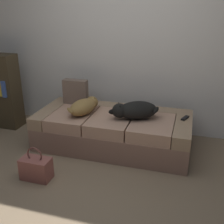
{
  "coord_description": "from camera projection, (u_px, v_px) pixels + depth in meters",
  "views": [
    {
      "loc": [
        0.9,
        -1.99,
        1.76
      ],
      "look_at": [
        0.0,
        1.08,
        0.5
      ],
      "focal_mm": 44.0,
      "sensor_mm": 36.0,
      "label": 1
    }
  ],
  "objects": [
    {
      "name": "couch",
      "position": [
        113.0,
        130.0,
        3.59
      ],
      "size": [
        1.96,
        0.91,
        0.45
      ],
      "color": "#8C6757",
      "rests_on": "ground"
    },
    {
      "name": "back_wall",
      "position": [
        127.0,
        32.0,
        3.75
      ],
      "size": [
        6.4,
        0.1,
        2.8
      ],
      "primitive_type": "cube",
      "color": "silver",
      "rests_on": "ground"
    },
    {
      "name": "bookshelf",
      "position": [
        0.0,
        91.0,
        4.09
      ],
      "size": [
        0.56,
        0.3,
        1.1
      ],
      "color": "#3E3320",
      "rests_on": "ground"
    },
    {
      "name": "ground_plane",
      "position": [
        81.0,
        199.0,
        2.66
      ],
      "size": [
        10.0,
        10.0,
        0.0
      ],
      "primitive_type": "plane",
      "color": "#7E6A51"
    },
    {
      "name": "tv_remote",
      "position": [
        185.0,
        118.0,
        3.36
      ],
      "size": [
        0.09,
        0.16,
        0.02
      ],
      "primitive_type": "cube",
      "rotation": [
        0.0,
        0.0,
        -0.37
      ],
      "color": "black",
      "rests_on": "couch"
    },
    {
      "name": "dog_tan",
      "position": [
        84.0,
        106.0,
        3.49
      ],
      "size": [
        0.34,
        0.57,
        0.19
      ],
      "color": "olive",
      "rests_on": "couch"
    },
    {
      "name": "dog_dark",
      "position": [
        135.0,
        110.0,
        3.33
      ],
      "size": [
        0.61,
        0.44,
        0.22
      ],
      "color": "black",
      "rests_on": "couch"
    },
    {
      "name": "throw_pillow",
      "position": [
        76.0,
        92.0,
        3.83
      ],
      "size": [
        0.34,
        0.13,
        0.34
      ],
      "primitive_type": "cube",
      "rotation": [
        0.0,
        0.0,
        0.02
      ],
      "color": "#725D50",
      "rests_on": "couch"
    },
    {
      "name": "handbag",
      "position": [
        36.0,
        168.0,
        2.93
      ],
      "size": [
        0.32,
        0.18,
        0.38
      ],
      "color": "#8F5047",
      "rests_on": "ground"
    }
  ]
}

